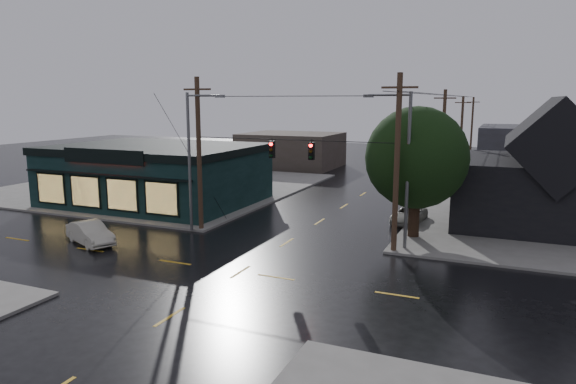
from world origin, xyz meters
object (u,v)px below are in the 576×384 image
at_px(corner_tree, 416,158).
at_px(utility_pole_ne, 393,252).
at_px(suv_silver, 409,215).
at_px(sedan_cream, 90,233).
at_px(utility_pole_nw, 201,230).

bearing_deg(corner_tree, utility_pole_ne, -97.99).
relative_size(utility_pole_ne, suv_silver, 2.40).
bearing_deg(suv_silver, sedan_cream, -137.99).
bearing_deg(utility_pole_ne, sedan_cream, -162.33).
bearing_deg(utility_pole_nw, corner_tree, 14.79).
bearing_deg(suv_silver, corner_tree, -71.95).
bearing_deg(utility_pole_ne, suv_silver, 93.77).
distance_m(utility_pole_nw, suv_silver, 14.64).
bearing_deg(utility_pole_nw, utility_pole_ne, 0.00).
bearing_deg(sedan_cream, utility_pole_ne, -48.57).
xyz_separation_m(utility_pole_ne, suv_silver, (-0.50, 7.59, 0.59)).
distance_m(sedan_cream, suv_silver, 21.37).
bearing_deg(utility_pole_nw, sedan_cream, -128.28).
height_order(sedan_cream, suv_silver, sedan_cream).
xyz_separation_m(corner_tree, sedan_cream, (-17.87, -9.10, -4.45)).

